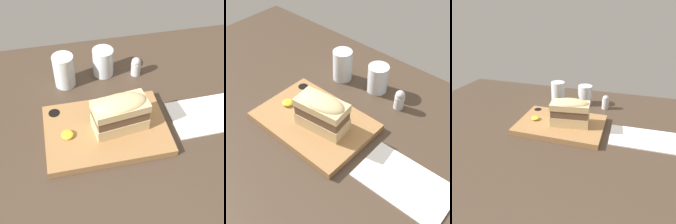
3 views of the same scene
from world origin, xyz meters
TOP-DOWN VIEW (x-y plane):
  - dining_table at (0.00, 0.00)cm, footprint 143.38×90.73cm
  - serving_board at (-6.44, 4.21)cm, footprint 30.57×21.18cm
  - sandwich at (-2.92, 3.78)cm, footprint 14.00×8.30cm
  - mustard_dollop at (-16.11, 3.36)cm, footprint 3.04×3.04cm
  - water_glass at (-14.42, 24.79)cm, footprint 6.02×6.02cm
  - wine_glass at (-2.67, 27.29)cm, footprint 6.18×6.18cm
  - napkin at (22.24, 4.39)cm, footprint 21.98×13.38cm
  - salt_shaker at (6.83, 24.87)cm, footprint 2.89×2.89cm

SIDE VIEW (x-z plane):
  - dining_table at x=0.00cm, z-range 0.00..2.00cm
  - napkin at x=22.24cm, z-range 2.00..2.40cm
  - serving_board at x=-6.44cm, z-range 1.98..3.90cm
  - mustard_dollop at x=-16.11cm, z-range 3.88..5.09cm
  - salt_shaker at x=6.83cm, z-range 2.02..8.01cm
  - wine_glass at x=-2.67cm, z-range 1.69..10.17cm
  - water_glass at x=-14.42cm, z-range 1.36..11.15cm
  - sandwich at x=-2.92cm, z-range 4.24..13.87cm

